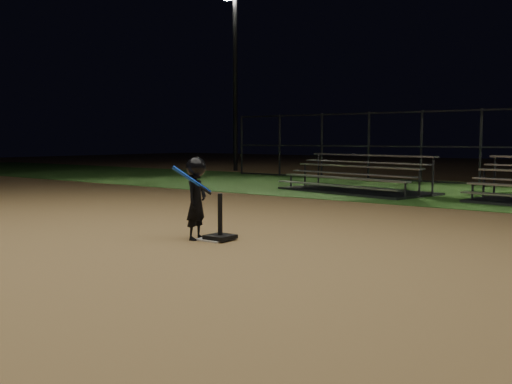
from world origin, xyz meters
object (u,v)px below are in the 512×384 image
at_px(light_pole_left, 234,66).
at_px(batting_tee, 220,231).
at_px(bleacher_left, 356,185).
at_px(home_plate, 215,239).
at_px(child_batter, 196,196).

bearing_deg(light_pole_left, batting_tee, -51.01).
bearing_deg(batting_tee, bleacher_left, 104.40).
relative_size(bleacher_left, light_pole_left, 0.57).
xyz_separation_m(home_plate, light_pole_left, (-12.00, 14.94, 4.93)).
distance_m(home_plate, bleacher_left, 8.57).
xyz_separation_m(home_plate, bleacher_left, (-2.05, 8.32, 0.21)).
distance_m(home_plate, batting_tee, 0.16).
bearing_deg(bleacher_left, batting_tee, -63.08).
relative_size(batting_tee, child_batter, 0.55).
xyz_separation_m(batting_tee, light_pole_left, (-12.09, 14.94, 4.80)).
bearing_deg(light_pole_left, home_plate, -51.23).
distance_m(home_plate, child_batter, 0.71).
relative_size(home_plate, bleacher_left, 0.10).
distance_m(batting_tee, light_pole_left, 19.81).
height_order(batting_tee, bleacher_left, bleacher_left).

